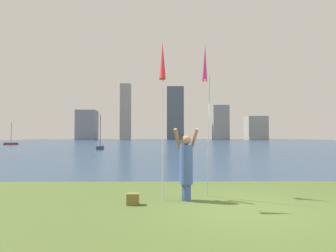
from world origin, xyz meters
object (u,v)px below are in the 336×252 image
(kite_flag_left, at_px, (162,66))
(sailboat_2, at_px, (100,147))
(bag, at_px, (133,199))
(person, at_px, (186,165))
(sailboat_3, at_px, (11,143))
(kite_flag_right, at_px, (205,68))

(kite_flag_left, distance_m, sailboat_2, 28.74)
(sailboat_2, bearing_deg, bag, -75.57)
(kite_flag_left, bearing_deg, sailboat_2, 105.83)
(person, distance_m, sailboat_3, 51.53)
(person, relative_size, sailboat_2, 0.44)
(sailboat_2, xyz_separation_m, sailboat_3, (-19.58, 16.19, -0.03))
(bag, height_order, sailboat_2, sailboat_2)
(sailboat_2, bearing_deg, person, -72.76)
(kite_flag_left, xyz_separation_m, sailboat_3, (-27.37, 43.67, -3.12))
(kite_flag_right, distance_m, bag, 4.16)
(bag, distance_m, sailboat_2, 28.41)
(kite_flag_right, height_order, bag, kite_flag_right)
(kite_flag_right, bearing_deg, sailboat_3, 123.94)
(sailboat_3, bearing_deg, kite_flag_left, -57.92)
(bag, bearing_deg, person, 18.41)
(sailboat_3, bearing_deg, person, -57.10)
(bag, distance_m, sailboat_3, 51.20)
(kite_flag_left, xyz_separation_m, bag, (-0.71, -0.03, -3.24))
(bag, xyz_separation_m, sailboat_2, (-7.08, 27.52, 0.14))
(bag, bearing_deg, kite_flag_right, 32.11)
(sailboat_3, bearing_deg, bag, -58.61)
(kite_flag_left, distance_m, bag, 3.31)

